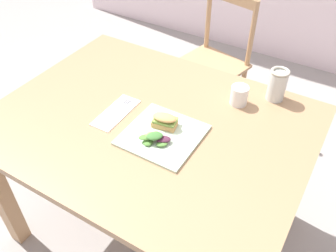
{
  "coord_description": "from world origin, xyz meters",
  "views": [
    {
      "loc": [
        0.75,
        -0.99,
        1.67
      ],
      "look_at": [
        0.21,
        -0.1,
        0.76
      ],
      "focal_mm": 38.2,
      "sensor_mm": 36.0,
      "label": 1
    }
  ],
  "objects_px": {
    "fork_on_napkin": "(119,110)",
    "mason_jar_iced_tea": "(277,86)",
    "sandwich_half_front": "(165,120)",
    "cup_extra_side": "(239,95)",
    "chair_wooden_far": "(213,63)",
    "dining_table": "(151,141)",
    "plate_lunch": "(163,135)"
  },
  "relations": [
    {
      "from": "plate_lunch",
      "to": "fork_on_napkin",
      "type": "distance_m",
      "value": 0.24
    },
    {
      "from": "plate_lunch",
      "to": "chair_wooden_far",
      "type": "bearing_deg",
      "value": 103.79
    },
    {
      "from": "dining_table",
      "to": "fork_on_napkin",
      "type": "xyz_separation_m",
      "value": [
        -0.15,
        -0.01,
        0.12
      ]
    },
    {
      "from": "fork_on_napkin",
      "to": "mason_jar_iced_tea",
      "type": "distance_m",
      "value": 0.67
    },
    {
      "from": "dining_table",
      "to": "mason_jar_iced_tea",
      "type": "xyz_separation_m",
      "value": [
        0.38,
        0.4,
        0.18
      ]
    },
    {
      "from": "sandwich_half_front",
      "to": "mason_jar_iced_tea",
      "type": "bearing_deg",
      "value": 53.21
    },
    {
      "from": "chair_wooden_far",
      "to": "cup_extra_side",
      "type": "bearing_deg",
      "value": -58.46
    },
    {
      "from": "dining_table",
      "to": "mason_jar_iced_tea",
      "type": "height_order",
      "value": "mason_jar_iced_tea"
    },
    {
      "from": "plate_lunch",
      "to": "dining_table",
      "type": "bearing_deg",
      "value": 151.27
    },
    {
      "from": "sandwich_half_front",
      "to": "cup_extra_side",
      "type": "height_order",
      "value": "cup_extra_side"
    },
    {
      "from": "dining_table",
      "to": "cup_extra_side",
      "type": "xyz_separation_m",
      "value": [
        0.26,
        0.29,
        0.16
      ]
    },
    {
      "from": "sandwich_half_front",
      "to": "mason_jar_iced_tea",
      "type": "height_order",
      "value": "mason_jar_iced_tea"
    },
    {
      "from": "dining_table",
      "to": "plate_lunch",
      "type": "bearing_deg",
      "value": -28.73
    },
    {
      "from": "dining_table",
      "to": "plate_lunch",
      "type": "xyz_separation_m",
      "value": [
        0.09,
        -0.05,
        0.12
      ]
    },
    {
      "from": "cup_extra_side",
      "to": "chair_wooden_far",
      "type": "bearing_deg",
      "value": 121.54
    },
    {
      "from": "cup_extra_side",
      "to": "sandwich_half_front",
      "type": "bearing_deg",
      "value": -121.98
    },
    {
      "from": "chair_wooden_far",
      "to": "mason_jar_iced_tea",
      "type": "bearing_deg",
      "value": -46.51
    },
    {
      "from": "dining_table",
      "to": "sandwich_half_front",
      "type": "height_order",
      "value": "sandwich_half_front"
    },
    {
      "from": "plate_lunch",
      "to": "fork_on_napkin",
      "type": "xyz_separation_m",
      "value": [
        -0.24,
        0.04,
        0.0
      ]
    },
    {
      "from": "chair_wooden_far",
      "to": "sandwich_half_front",
      "type": "xyz_separation_m",
      "value": [
        0.23,
        -0.98,
        0.33
      ]
    },
    {
      "from": "dining_table",
      "to": "chair_wooden_far",
      "type": "relative_size",
      "value": 1.45
    },
    {
      "from": "chair_wooden_far",
      "to": "sandwich_half_front",
      "type": "height_order",
      "value": "chair_wooden_far"
    },
    {
      "from": "chair_wooden_far",
      "to": "mason_jar_iced_tea",
      "type": "distance_m",
      "value": 0.86
    },
    {
      "from": "dining_table",
      "to": "plate_lunch",
      "type": "relative_size",
      "value": 4.5
    },
    {
      "from": "sandwich_half_front",
      "to": "dining_table",
      "type": "bearing_deg",
      "value": 174.42
    },
    {
      "from": "chair_wooden_far",
      "to": "mason_jar_iced_tea",
      "type": "height_order",
      "value": "mason_jar_iced_tea"
    },
    {
      "from": "plate_lunch",
      "to": "sandwich_half_front",
      "type": "height_order",
      "value": "sandwich_half_front"
    },
    {
      "from": "fork_on_napkin",
      "to": "mason_jar_iced_tea",
      "type": "xyz_separation_m",
      "value": [
        0.53,
        0.42,
        0.06
      ]
    },
    {
      "from": "chair_wooden_far",
      "to": "cup_extra_side",
      "type": "distance_m",
      "value": 0.87
    },
    {
      "from": "dining_table",
      "to": "sandwich_half_front",
      "type": "xyz_separation_m",
      "value": [
        0.08,
        -0.01,
        0.15
      ]
    },
    {
      "from": "chair_wooden_far",
      "to": "sandwich_half_front",
      "type": "relative_size",
      "value": 8.4
    },
    {
      "from": "chair_wooden_far",
      "to": "fork_on_napkin",
      "type": "distance_m",
      "value": 1.03
    }
  ]
}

